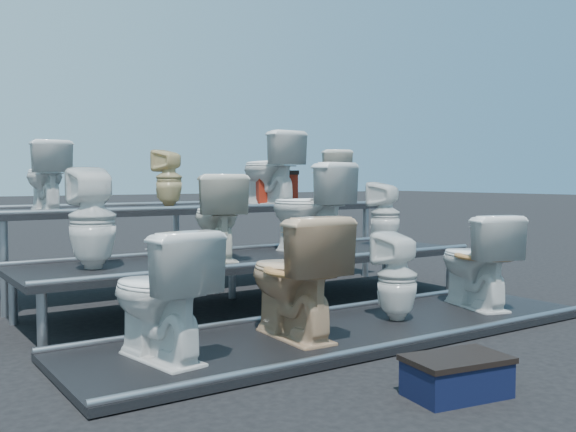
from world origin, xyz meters
TOP-DOWN VIEW (x-y plane):
  - ground at (0.00, 0.00)m, footprint 80.00×80.00m
  - tier_front at (0.00, -1.30)m, footprint 4.20×1.20m
  - tier_mid at (0.00, 0.00)m, footprint 4.20×1.20m
  - tier_back at (0.00, 1.30)m, footprint 4.20×1.20m
  - toilet_0 at (-1.49, -1.30)m, footprint 0.57×0.84m
  - toilet_1 at (-0.50, -1.30)m, footprint 0.51×0.86m
  - toilet_2 at (0.47, -1.30)m, footprint 0.32×0.32m
  - toilet_3 at (1.38, -1.30)m, footprint 0.64×0.87m
  - toilet_4 at (-1.48, 0.00)m, footprint 0.38×0.38m
  - toilet_5 at (-0.41, 0.00)m, footprint 0.60×0.81m
  - toilet_6 at (0.56, 0.00)m, footprint 0.66×0.92m
  - toilet_7 at (1.53, 0.00)m, footprint 0.38×0.38m
  - toilet_8 at (-1.52, 1.30)m, footprint 0.37×0.64m
  - toilet_9 at (-0.29, 1.30)m, footprint 0.35×0.35m
  - toilet_10 at (0.95, 1.30)m, footprint 0.53×0.85m
  - toilet_11 at (1.83, 1.30)m, footprint 0.55×0.71m
  - red_crate at (1.09, 1.45)m, footprint 0.55×0.48m
  - step_stool at (-0.36, -2.64)m, footprint 0.57×0.39m

SIDE VIEW (x-z plane):
  - ground at x=0.00m, z-range 0.00..0.00m
  - tier_front at x=0.00m, z-range 0.00..0.06m
  - step_stool at x=-0.36m, z-range 0.00..0.19m
  - tier_mid at x=0.00m, z-range 0.00..0.46m
  - toilet_2 at x=0.47m, z-range 0.06..0.74m
  - tier_back at x=0.00m, z-range 0.00..0.86m
  - toilet_0 at x=-1.49m, z-range 0.06..0.86m
  - toilet_3 at x=1.38m, z-range 0.06..0.86m
  - toilet_1 at x=-0.50m, z-range 0.06..0.91m
  - toilet_7 at x=1.53m, z-range 0.46..1.12m
  - toilet_5 at x=-0.41m, z-range 0.46..1.20m
  - toilet_4 at x=-1.48m, z-range 0.46..1.25m
  - toilet_6 at x=0.56m, z-range 0.46..1.30m
  - red_crate at x=1.09m, z-range 0.86..1.20m
  - toilet_9 at x=-0.29m, z-range 0.86..1.46m
  - toilet_11 at x=1.83m, z-range 0.86..1.50m
  - toilet_8 at x=-1.52m, z-range 0.86..1.50m
  - toilet_10 at x=0.95m, z-range 0.86..1.68m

